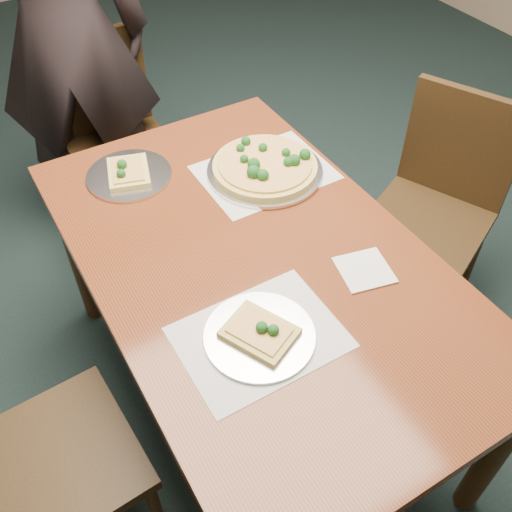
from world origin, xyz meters
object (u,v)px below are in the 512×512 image
dining_table (256,278)px  chair_left (18,469)px  diner (63,31)px  slice_plate_near (260,334)px  slice_plate_far (129,174)px  pizza_pan (265,167)px  chair_right (439,198)px  chair_far (114,130)px

dining_table → chair_left: chair_left is taller
chair_left → diner: bearing=-28.4°
dining_table → slice_plate_near: size_ratio=5.36×
diner → slice_plate_near: bearing=111.8°
slice_plate_near → slice_plate_far: size_ratio=1.00×
slice_plate_far → pizza_pan: bearing=-28.0°
chair_right → pizza_pan: size_ratio=2.37×
slice_plate_far → chair_far: bearing=77.1°
chair_far → slice_plate_near: (-0.11, -1.43, 0.25)m
dining_table → slice_plate_far: size_ratio=5.36×
chair_left → slice_plate_near: size_ratio=3.25×
dining_table → chair_right: chair_right is taller
chair_right → diner: (-0.99, 1.19, 0.42)m
dining_table → diner: diner is taller
diner → slice_plate_far: bearing=108.1°
chair_far → dining_table: bearing=-86.6°
dining_table → chair_left: size_ratio=1.65×
chair_right → diner: diner is taller
chair_right → slice_plate_far: 1.16m
chair_right → slice_plate_far: (-1.05, 0.42, 0.25)m
chair_left → pizza_pan: (1.00, 0.46, 0.26)m
dining_table → slice_plate_near: slice_plate_near is taller
chair_left → slice_plate_far: bearing=-45.6°
pizza_pan → slice_plate_far: 0.45m
slice_plate_far → dining_table: bearing=-71.8°
slice_plate_near → dining_table: bearing=61.3°
chair_far → slice_plate_near: size_ratio=3.25×
chair_far → pizza_pan: (0.25, -0.86, 0.26)m
chair_left → diner: 1.64m
diner → slice_plate_near: (-0.02, -1.54, -0.17)m
chair_left → chair_right: 1.67m
dining_table → slice_plate_far: (-0.17, 0.53, 0.10)m
chair_left → slice_plate_far: 0.94m
chair_right → slice_plate_far: chair_right is taller
pizza_pan → slice_plate_near: bearing=-122.4°
chair_far → chair_left: same height
chair_right → diner: 1.60m
pizza_pan → diner: bearing=109.1°
dining_table → pizza_pan: bearing=54.9°
chair_far → chair_right: 1.40m
chair_far → slice_plate_far: bearing=-100.8°
slice_plate_near → diner: bearing=89.1°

